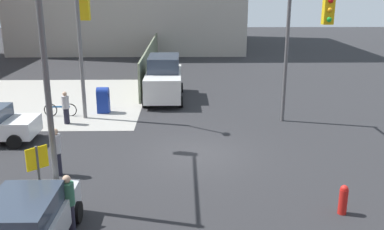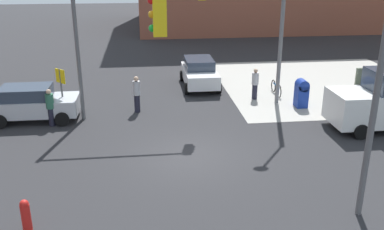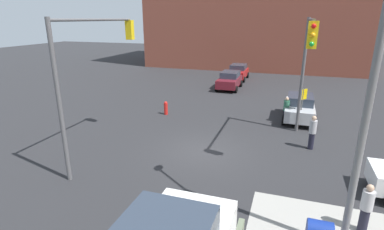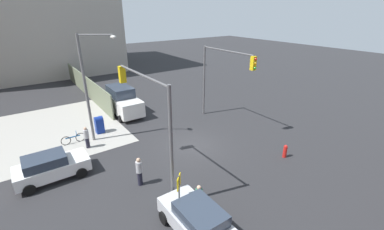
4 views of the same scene
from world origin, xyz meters
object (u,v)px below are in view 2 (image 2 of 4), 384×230
pedestrian_crossing (50,107)px  pedestrian_waiting (137,94)px  traffic_signal_nw_corner (127,17)px  pedestrian_walking_north (255,84)px  street_lamp_corner (281,11)px  bicycle_leaning_on_fence (276,88)px  traffic_signal_se_corner (295,60)px  mailbox_blue (302,92)px  hatchback_silver (32,103)px  fire_hydrant (26,215)px  coupe_white (199,72)px

pedestrian_crossing → pedestrian_waiting: bearing=175.5°
traffic_signal_nw_corner → pedestrian_walking_north: traffic_signal_nw_corner is taller
pedestrian_crossing → pedestrian_waiting: size_ratio=0.95×
traffic_signal_nw_corner → street_lamp_corner: street_lamp_corner is taller
pedestrian_waiting → bicycle_leaning_on_fence: bearing=103.3°
traffic_signal_nw_corner → traffic_signal_se_corner: (4.39, -9.00, 0.01)m
mailbox_blue → hatchback_silver: (-12.96, -0.38, 0.08)m
traffic_signal_se_corner → pedestrian_waiting: bearing=113.2°
mailbox_blue → pedestrian_waiting: (-8.20, 0.20, 0.17)m
hatchback_silver → mailbox_blue: bearing=1.7°
traffic_signal_se_corner → fire_hydrant: (-7.16, 0.30, -4.18)m
street_lamp_corner → pedestrian_waiting: street_lamp_corner is taller
hatchback_silver → pedestrian_crossing: bearing=-40.6°
bicycle_leaning_on_fence → street_lamp_corner: bearing=-109.9°
traffic_signal_nw_corner → mailbox_blue: bearing=3.4°
mailbox_blue → fire_hydrant: size_ratio=1.52×
street_lamp_corner → hatchback_silver: 12.39m
traffic_signal_nw_corner → pedestrian_crossing: bearing=-168.9°
mailbox_blue → pedestrian_walking_north: bearing=143.1°
fire_hydrant → pedestrian_waiting: bearing=72.3°
traffic_signal_se_corner → fire_hydrant: traffic_signal_se_corner is taller
coupe_white → traffic_signal_se_corner: bearing=-87.7°
mailbox_blue → hatchback_silver: size_ratio=0.36×
traffic_signal_nw_corner → street_lamp_corner: (7.22, 1.00, 0.05)m
street_lamp_corner → pedestrian_walking_north: bearing=128.1°
hatchback_silver → bicycle_leaning_on_fence: bearing=11.8°
mailbox_blue → pedestrian_walking_north: (-2.00, 1.50, 0.10)m
street_lamp_corner → pedestrian_walking_north: size_ratio=4.79×
street_lamp_corner → hatchback_silver: (-11.74, -0.88, -3.86)m
traffic_signal_nw_corner → hatchback_silver: bearing=178.4°
street_lamp_corner → bicycle_leaning_on_fence: size_ratio=4.57×
fire_hydrant → hatchback_silver: (-1.76, 8.82, 0.36)m
coupe_white → pedestrian_crossing: size_ratio=2.37×
street_lamp_corner → bicycle_leaning_on_fence: bearing=70.1°
traffic_signal_nw_corner → mailbox_blue: (8.43, 0.50, -3.89)m
traffic_signal_se_corner → mailbox_blue: 11.04m
pedestrian_walking_north → bicycle_leaning_on_fence: pedestrian_walking_north is taller
street_lamp_corner → bicycle_leaning_on_fence: street_lamp_corner is taller
mailbox_blue → fire_hydrant: bearing=-140.6°
traffic_signal_nw_corner → fire_hydrant: bearing=-107.6°
fire_hydrant → pedestrian_crossing: pedestrian_crossing is taller
coupe_white → pedestrian_crossing: (-7.40, -5.44, 0.04)m
traffic_signal_se_corner → hatchback_silver: (-8.92, 9.12, -3.82)m
pedestrian_waiting → bicycle_leaning_on_fence: pedestrian_waiting is taller
mailbox_blue → hatchback_silver: bearing=-178.3°
traffic_signal_nw_corner → bicycle_leaning_on_fence: 9.34m
coupe_white → pedestrian_waiting: 5.41m
pedestrian_walking_north → traffic_signal_nw_corner: bearing=-91.5°
hatchback_silver → pedestrian_waiting: size_ratio=2.20×
street_lamp_corner → mailbox_blue: bearing=-22.4°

